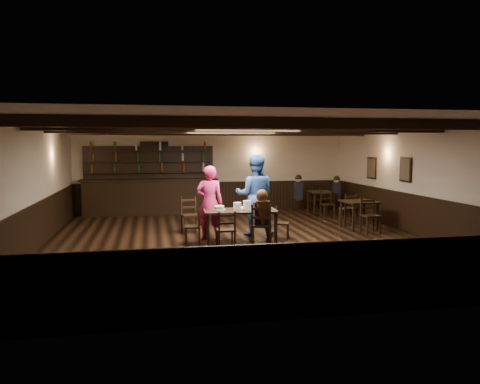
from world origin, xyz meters
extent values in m
plane|color=black|center=(0.00, 0.00, 0.00)|extent=(10.00, 10.00, 0.00)
cube|color=beige|center=(0.00, 5.00, 1.35)|extent=(9.00, 0.02, 2.70)
cube|color=beige|center=(0.00, -5.00, 1.35)|extent=(9.00, 0.02, 2.70)
cube|color=beige|center=(-4.50, 0.00, 1.35)|extent=(0.02, 10.00, 2.70)
cube|color=beige|center=(4.50, 0.00, 1.35)|extent=(0.02, 10.00, 2.70)
cube|color=silver|center=(0.00, 0.00, 2.70)|extent=(9.00, 10.00, 0.02)
cube|color=black|center=(0.00, 4.97, 0.50)|extent=(9.00, 0.04, 1.00)
cube|color=black|center=(0.00, -4.97, 0.50)|extent=(9.00, 0.04, 1.00)
cube|color=black|center=(-4.47, 0.00, 0.50)|extent=(0.04, 10.00, 1.00)
cube|color=black|center=(4.47, 0.00, 0.50)|extent=(0.04, 10.00, 1.00)
cube|color=black|center=(-1.90, 4.97, 1.85)|extent=(0.90, 0.03, 1.00)
cube|color=black|center=(-1.90, 4.95, 1.85)|extent=(0.80, 0.02, 0.90)
cube|color=black|center=(4.47, 0.50, 1.60)|extent=(0.03, 0.55, 0.65)
cube|color=#72664C|center=(4.45, 0.50, 1.60)|extent=(0.02, 0.45, 0.55)
cube|color=black|center=(4.47, 2.40, 1.55)|extent=(0.03, 0.55, 0.65)
cube|color=#72664C|center=(4.45, 2.40, 1.55)|extent=(0.02, 0.45, 0.55)
cube|color=black|center=(0.00, -3.00, 2.60)|extent=(8.90, 0.18, 0.18)
cube|color=black|center=(0.00, -1.00, 2.60)|extent=(8.90, 0.18, 0.18)
cube|color=black|center=(0.00, 1.00, 2.60)|extent=(8.90, 0.18, 0.18)
cube|color=black|center=(0.00, 3.00, 2.60)|extent=(8.90, 0.18, 0.18)
cube|color=black|center=(-0.82, -0.45, 0.35)|extent=(0.06, 0.06, 0.71)
cube|color=black|center=(-0.78, 0.25, 0.35)|extent=(0.06, 0.06, 0.71)
cube|color=black|center=(0.71, -0.53, 0.35)|extent=(0.06, 0.06, 0.71)
cube|color=black|center=(0.74, 0.18, 0.35)|extent=(0.06, 0.06, 0.71)
cube|color=black|center=(-0.04, -0.14, 0.73)|extent=(1.69, 0.91, 0.04)
cube|color=#A5A8AD|center=(-0.02, 0.26, 0.73)|extent=(1.65, 0.11, 0.05)
cube|color=#A5A8AD|center=(-0.06, -0.53, 0.73)|extent=(1.65, 0.11, 0.05)
cube|color=#A5A8AD|center=(0.77, -0.18, 0.73)|extent=(0.07, 0.83, 0.05)
cube|color=#A5A8AD|center=(-0.85, -0.10, 0.73)|extent=(0.07, 0.83, 0.05)
cube|color=black|center=(-0.31, -0.65, 0.20)|extent=(0.03, 0.03, 0.40)
cube|color=black|center=(-0.31, -0.97, 0.20)|extent=(0.03, 0.03, 0.40)
cube|color=black|center=(-0.65, -0.66, 0.20)|extent=(0.03, 0.03, 0.40)
cube|color=black|center=(-0.65, -0.98, 0.20)|extent=(0.03, 0.03, 0.40)
cube|color=black|center=(-0.48, -0.82, 0.42)|extent=(0.40, 0.38, 0.04)
cube|color=black|center=(-0.48, -0.98, 0.63)|extent=(0.39, 0.04, 0.42)
cube|color=black|center=(-0.48, -0.98, 0.59)|extent=(0.34, 0.03, 0.05)
cube|color=black|center=(-0.48, -0.98, 0.76)|extent=(0.34, 0.03, 0.05)
cube|color=black|center=(0.56, -0.64, 0.23)|extent=(0.05, 0.05, 0.46)
cube|color=black|center=(0.46, -0.99, 0.23)|extent=(0.05, 0.05, 0.46)
cube|color=black|center=(0.18, -0.53, 0.23)|extent=(0.05, 0.05, 0.46)
cube|color=black|center=(0.08, -0.88, 0.23)|extent=(0.05, 0.05, 0.46)
cube|color=black|center=(0.32, -0.76, 0.49)|extent=(0.55, 0.54, 0.04)
cube|color=black|center=(0.27, -0.94, 0.73)|extent=(0.45, 0.16, 0.49)
cube|color=black|center=(0.27, -0.94, 0.68)|extent=(0.38, 0.13, 0.05)
cube|color=black|center=(0.27, -0.94, 0.87)|extent=(0.38, 0.13, 0.05)
cube|color=black|center=(-1.26, 0.03, 0.19)|extent=(0.03, 0.03, 0.38)
cube|color=black|center=(-0.96, 0.00, 0.19)|extent=(0.03, 0.03, 0.38)
cube|color=black|center=(-1.30, -0.29, 0.19)|extent=(0.03, 0.03, 0.38)
cube|color=black|center=(-1.00, -0.32, 0.19)|extent=(0.03, 0.03, 0.38)
cube|color=black|center=(-1.13, -0.14, 0.40)|extent=(0.39, 0.41, 0.04)
cube|color=black|center=(-0.98, -0.16, 0.60)|extent=(0.07, 0.37, 0.40)
cube|color=black|center=(-0.98, -0.16, 0.56)|extent=(0.06, 0.32, 0.04)
cube|color=black|center=(-0.98, -0.16, 0.72)|extent=(0.06, 0.32, 0.04)
cube|color=black|center=(1.08, -0.20, 0.18)|extent=(0.04, 0.04, 0.37)
cube|color=black|center=(0.81, -0.10, 0.18)|extent=(0.04, 0.04, 0.37)
cube|color=black|center=(1.19, 0.09, 0.18)|extent=(0.04, 0.04, 0.37)
cube|color=black|center=(0.92, 0.19, 0.18)|extent=(0.04, 0.04, 0.37)
cube|color=black|center=(1.00, 0.00, 0.39)|extent=(0.45, 0.46, 0.03)
cube|color=black|center=(0.86, 0.05, 0.58)|extent=(0.15, 0.35, 0.39)
cube|color=black|center=(0.86, 0.05, 0.54)|extent=(0.13, 0.30, 0.04)
cube|color=black|center=(0.86, 0.05, 0.69)|extent=(0.13, 0.30, 0.04)
cube|color=black|center=(-1.22, 0.97, 0.22)|extent=(0.04, 0.04, 0.44)
cube|color=black|center=(-1.28, 1.31, 0.22)|extent=(0.04, 0.04, 0.44)
cube|color=black|center=(-0.86, 1.03, 0.22)|extent=(0.04, 0.04, 0.44)
cube|color=black|center=(-0.92, 1.38, 0.22)|extent=(0.04, 0.04, 0.44)
cube|color=black|center=(-1.07, 1.17, 0.46)|extent=(0.49, 0.48, 0.04)
cube|color=black|center=(-1.10, 1.34, 0.69)|extent=(0.43, 0.11, 0.46)
cube|color=black|center=(-1.10, 1.34, 0.64)|extent=(0.37, 0.09, 0.05)
cube|color=black|center=(-1.10, 1.34, 0.83)|extent=(0.37, 0.09, 0.05)
imported|color=#DF2F85|center=(-0.68, 0.32, 0.88)|extent=(0.68, 0.49, 1.75)
imported|color=navy|center=(0.48, 0.60, 1.00)|extent=(1.13, 0.98, 2.00)
cube|color=black|center=(0.32, -0.64, 0.52)|extent=(0.33, 0.33, 0.13)
cube|color=black|center=(0.32, -0.76, 0.75)|extent=(0.35, 0.20, 0.49)
cylinder|color=black|center=(0.32, -0.76, 0.98)|extent=(0.10, 0.35, 0.35)
sphere|color=#D8A384|center=(0.32, -0.76, 1.13)|extent=(0.21, 0.21, 0.21)
sphere|color=#351E0C|center=(0.32, -0.79, 1.14)|extent=(0.26, 0.26, 0.26)
cone|color=#351E0C|center=(0.32, -0.89, 0.73)|extent=(0.20, 0.20, 0.61)
cylinder|color=white|center=(-0.51, -0.03, 0.76)|extent=(0.30, 0.30, 0.01)
cylinder|color=white|center=(-0.51, -0.03, 0.81)|extent=(0.24, 0.24, 0.08)
cylinder|color=silver|center=(-0.51, -0.03, 0.79)|extent=(0.26, 0.26, 0.04)
cylinder|color=white|center=(-0.10, -0.15, 0.84)|extent=(0.18, 0.18, 0.17)
cylinder|color=white|center=(0.13, -0.13, 0.86)|extent=(0.18, 0.18, 0.21)
cylinder|color=#A5A8AD|center=(0.03, -0.02, 0.77)|extent=(0.05, 0.05, 0.03)
sphere|color=orange|center=(0.03, -0.02, 0.79)|extent=(0.03, 0.03, 0.03)
cylinder|color=silver|center=(0.32, -0.24, 0.79)|extent=(0.03, 0.03, 0.08)
cylinder|color=#A5A8AD|center=(0.43, -0.25, 0.80)|extent=(0.04, 0.04, 0.10)
cylinder|color=silver|center=(0.31, -0.04, 0.81)|extent=(0.07, 0.07, 0.11)
cube|color=maroon|center=(0.49, -0.31, 0.75)|extent=(0.29, 0.22, 0.00)
cube|color=#0D1145|center=(0.54, -0.09, 0.75)|extent=(0.39, 0.36, 0.00)
cube|color=black|center=(-2.07, 4.65, 0.55)|extent=(4.15, 0.60, 1.10)
cube|color=black|center=(-2.07, 4.65, 1.12)|extent=(4.35, 0.70, 0.05)
cube|color=black|center=(-2.07, 4.92, 1.10)|extent=(4.15, 0.10, 2.20)
cube|color=black|center=(-2.07, 4.82, 1.35)|extent=(4.05, 0.22, 0.03)
cube|color=black|center=(-2.07, 4.82, 1.70)|extent=(4.05, 0.22, 0.03)
cube|color=black|center=(-2.07, 4.82, 2.05)|extent=(4.05, 0.22, 0.03)
cube|color=black|center=(3.42, 0.98, 0.73)|extent=(0.90, 0.90, 0.04)
cube|color=black|center=(3.10, 0.61, 0.35)|extent=(0.05, 0.05, 0.71)
cube|color=black|center=(3.05, 1.30, 0.35)|extent=(0.05, 0.05, 0.71)
cube|color=black|center=(3.79, 0.66, 0.35)|extent=(0.05, 0.05, 0.71)
cube|color=black|center=(3.74, 1.35, 0.35)|extent=(0.05, 0.05, 0.71)
cube|color=black|center=(3.33, 3.62, 0.73)|extent=(0.77, 0.77, 0.04)
cube|color=black|center=(3.02, 3.31, 0.35)|extent=(0.05, 0.05, 0.71)
cube|color=black|center=(3.03, 3.94, 0.35)|extent=(0.05, 0.05, 0.71)
cube|color=black|center=(3.64, 3.30, 0.35)|extent=(0.05, 0.05, 0.71)
cube|color=black|center=(3.65, 3.93, 0.35)|extent=(0.05, 0.05, 0.71)
cube|color=black|center=(2.66, 3.88, 0.75)|extent=(0.29, 0.42, 0.56)
sphere|color=#D8A384|center=(2.66, 3.88, 1.13)|extent=(0.22, 0.22, 0.22)
sphere|color=black|center=(2.66, 3.88, 1.17)|extent=(0.23, 0.23, 0.23)
cube|color=black|center=(3.93, 3.77, 0.74)|extent=(0.33, 0.42, 0.53)
sphere|color=#D8A384|center=(3.93, 3.77, 1.09)|extent=(0.20, 0.20, 0.20)
sphere|color=black|center=(3.93, 3.77, 1.12)|extent=(0.21, 0.21, 0.21)
camera|label=1|loc=(-2.05, -10.59, 2.24)|focal=35.00mm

